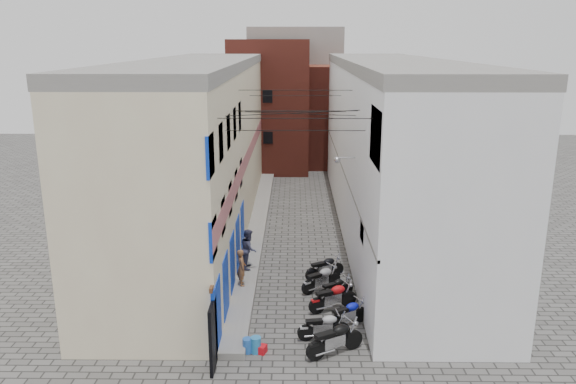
{
  "coord_description": "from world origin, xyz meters",
  "views": [
    {
      "loc": [
        -0.02,
        -15.89,
        9.9
      ],
      "look_at": [
        -0.33,
        9.63,
        3.0
      ],
      "focal_mm": 35.0,
      "sensor_mm": 36.0,
      "label": 1
    }
  ],
  "objects_px": {
    "motorcycle_c": "(348,313)",
    "motorcycle_e": "(336,287)",
    "person_b": "(249,249)",
    "water_jug_far": "(247,345)",
    "motorcycle_f": "(321,278)",
    "person_a": "(241,267)",
    "motorcycle_d": "(333,296)",
    "red_crate": "(260,349)",
    "motorcycle_a": "(335,337)",
    "motorcycle_g": "(325,267)",
    "water_jug_near": "(256,345)",
    "motorcycle_b": "(324,325)"
  },
  "relations": [
    {
      "from": "motorcycle_g",
      "to": "person_b",
      "type": "bearing_deg",
      "value": -127.66
    },
    {
      "from": "motorcycle_f",
      "to": "person_a",
      "type": "distance_m",
      "value": 3.28
    },
    {
      "from": "motorcycle_f",
      "to": "water_jug_far",
      "type": "relative_size",
      "value": 3.84
    },
    {
      "from": "person_b",
      "to": "water_jug_near",
      "type": "relative_size",
      "value": 3.2
    },
    {
      "from": "motorcycle_g",
      "to": "person_a",
      "type": "bearing_deg",
      "value": -98.05
    },
    {
      "from": "motorcycle_d",
      "to": "motorcycle_e",
      "type": "xyz_separation_m",
      "value": [
        0.17,
        0.98,
        -0.1
      ]
    },
    {
      "from": "motorcycle_b",
      "to": "motorcycle_f",
      "type": "relative_size",
      "value": 0.95
    },
    {
      "from": "motorcycle_d",
      "to": "red_crate",
      "type": "bearing_deg",
      "value": -66.43
    },
    {
      "from": "water_jug_far",
      "to": "red_crate",
      "type": "height_order",
      "value": "water_jug_far"
    },
    {
      "from": "water_jug_near",
      "to": "red_crate",
      "type": "relative_size",
      "value": 1.29
    },
    {
      "from": "motorcycle_d",
      "to": "motorcycle_e",
      "type": "height_order",
      "value": "motorcycle_d"
    },
    {
      "from": "motorcycle_b",
      "to": "motorcycle_d",
      "type": "bearing_deg",
      "value": 159.15
    },
    {
      "from": "motorcycle_c",
      "to": "motorcycle_e",
      "type": "height_order",
      "value": "motorcycle_c"
    },
    {
      "from": "motorcycle_f",
      "to": "red_crate",
      "type": "height_order",
      "value": "motorcycle_f"
    },
    {
      "from": "motorcycle_d",
      "to": "person_b",
      "type": "relative_size",
      "value": 1.15
    },
    {
      "from": "motorcycle_c",
      "to": "red_crate",
      "type": "relative_size",
      "value": 4.24
    },
    {
      "from": "motorcycle_e",
      "to": "water_jug_far",
      "type": "bearing_deg",
      "value": -70.91
    },
    {
      "from": "motorcycle_b",
      "to": "water_jug_near",
      "type": "height_order",
      "value": "motorcycle_b"
    },
    {
      "from": "motorcycle_b",
      "to": "motorcycle_d",
      "type": "xyz_separation_m",
      "value": [
        0.45,
        2.17,
        0.05
      ]
    },
    {
      "from": "person_b",
      "to": "water_jug_far",
      "type": "bearing_deg",
      "value": -176.28
    },
    {
      "from": "motorcycle_f",
      "to": "person_b",
      "type": "relative_size",
      "value": 1.1
    },
    {
      "from": "motorcycle_b",
      "to": "red_crate",
      "type": "relative_size",
      "value": 4.32
    },
    {
      "from": "motorcycle_d",
      "to": "red_crate",
      "type": "relative_size",
      "value": 4.76
    },
    {
      "from": "motorcycle_c",
      "to": "person_b",
      "type": "bearing_deg",
      "value": -172.01
    },
    {
      "from": "person_a",
      "to": "water_jug_near",
      "type": "relative_size",
      "value": 2.78
    },
    {
      "from": "person_a",
      "to": "water_jug_far",
      "type": "height_order",
      "value": "person_a"
    },
    {
      "from": "motorcycle_d",
      "to": "person_a",
      "type": "bearing_deg",
      "value": -141.05
    },
    {
      "from": "motorcycle_g",
      "to": "red_crate",
      "type": "bearing_deg",
      "value": -50.21
    },
    {
      "from": "motorcycle_a",
      "to": "water_jug_near",
      "type": "relative_size",
      "value": 3.85
    },
    {
      "from": "motorcycle_c",
      "to": "person_a",
      "type": "bearing_deg",
      "value": -157.22
    },
    {
      "from": "motorcycle_a",
      "to": "motorcycle_f",
      "type": "bearing_deg",
      "value": 153.68
    },
    {
      "from": "motorcycle_a",
      "to": "motorcycle_d",
      "type": "xyz_separation_m",
      "value": [
        0.14,
        3.13,
        -0.03
      ]
    },
    {
      "from": "motorcycle_g",
      "to": "person_a",
      "type": "distance_m",
      "value": 3.71
    },
    {
      "from": "motorcycle_a",
      "to": "person_a",
      "type": "height_order",
      "value": "person_a"
    },
    {
      "from": "motorcycle_c",
      "to": "water_jug_far",
      "type": "bearing_deg",
      "value": -93.79
    },
    {
      "from": "motorcycle_d",
      "to": "water_jug_near",
      "type": "relative_size",
      "value": 3.68
    },
    {
      "from": "person_a",
      "to": "motorcycle_b",
      "type": "bearing_deg",
      "value": -155.27
    },
    {
      "from": "motorcycle_c",
      "to": "person_b",
      "type": "relative_size",
      "value": 1.02
    },
    {
      "from": "water_jug_near",
      "to": "person_b",
      "type": "bearing_deg",
      "value": 96.41
    },
    {
      "from": "motorcycle_a",
      "to": "person_a",
      "type": "xyz_separation_m",
      "value": [
        -3.47,
        4.81,
        0.4
      ]
    },
    {
      "from": "person_a",
      "to": "person_b",
      "type": "height_order",
      "value": "person_b"
    },
    {
      "from": "motorcycle_b",
      "to": "person_b",
      "type": "bearing_deg",
      "value": -161.19
    },
    {
      "from": "motorcycle_d",
      "to": "motorcycle_f",
      "type": "bearing_deg",
      "value": 165.74
    },
    {
      "from": "motorcycle_b",
      "to": "person_a",
      "type": "bearing_deg",
      "value": -149.73
    },
    {
      "from": "motorcycle_b",
      "to": "motorcycle_f",
      "type": "height_order",
      "value": "motorcycle_f"
    },
    {
      "from": "person_b",
      "to": "motorcycle_g",
      "type": "bearing_deg",
      "value": -99.88
    },
    {
      "from": "water_jug_far",
      "to": "motorcycle_a",
      "type": "bearing_deg",
      "value": -1.62
    },
    {
      "from": "motorcycle_d",
      "to": "water_jug_far",
      "type": "xyz_separation_m",
      "value": [
        -2.99,
        -3.05,
        -0.33
      ]
    },
    {
      "from": "motorcycle_d",
      "to": "motorcycle_g",
      "type": "height_order",
      "value": "motorcycle_d"
    },
    {
      "from": "motorcycle_e",
      "to": "red_crate",
      "type": "height_order",
      "value": "motorcycle_e"
    }
  ]
}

